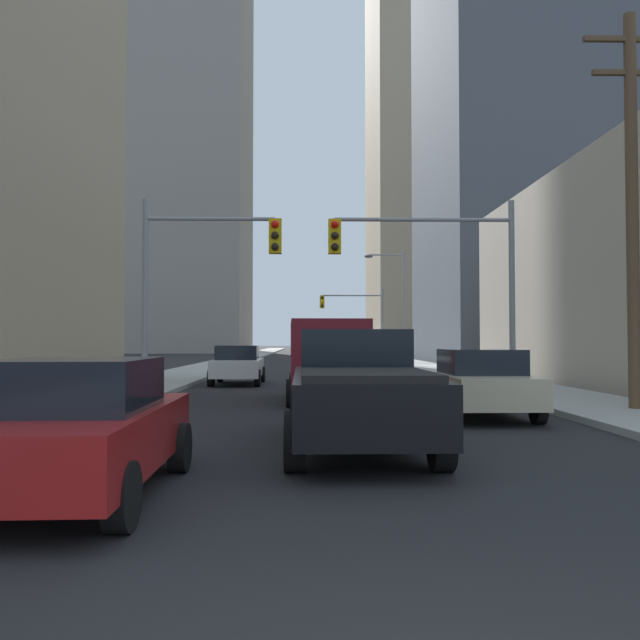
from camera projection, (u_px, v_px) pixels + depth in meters
name	position (u px, v px, depth m)	size (l,w,h in m)	color
sidewalk_left	(232.00, 361.00, 51.89)	(3.21, 160.00, 0.15)	#9E9E99
sidewalk_right	(397.00, 361.00, 52.17)	(3.21, 160.00, 0.15)	#9E9E99
pickup_truck_black	(357.00, 390.00, 10.41)	(2.20, 5.41, 1.90)	black
cargo_van_maroon	(326.00, 356.00, 18.51)	(2.16, 5.27, 2.26)	maroon
sedan_red	(76.00, 427.00, 7.13)	(1.95, 4.24, 1.52)	maroon
sedan_beige	(479.00, 383.00, 14.65)	(1.95, 4.20, 1.52)	#C6B793
sedan_white	(238.00, 365.00, 25.54)	(1.95, 4.23, 1.52)	white
traffic_signal_near_left	(205.00, 263.00, 19.68)	(4.19, 0.44, 6.00)	gray
traffic_signal_near_right	(430.00, 261.00, 19.83)	(5.70, 0.44, 6.00)	gray
traffic_signal_far_right	(355.00, 311.00, 53.44)	(5.24, 0.44, 6.00)	gray
utility_pole_right	(632.00, 201.00, 15.21)	(2.20, 0.28, 9.41)	brown
street_lamp_right	(397.00, 297.00, 42.50)	(2.65, 0.32, 7.50)	gray
building_left_far_tower	(177.00, 142.00, 95.41)	(20.43, 21.20, 61.49)	gray
building_right_mid_block	(528.00, 141.00, 51.62)	(15.39, 18.82, 35.02)	#4C515B
building_right_far_highrise	(452.00, 130.00, 97.30)	(23.99, 21.49, 66.25)	tan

